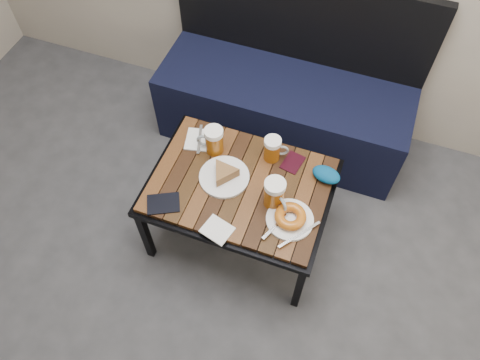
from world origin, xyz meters
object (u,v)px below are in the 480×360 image
(plate_bagel, at_px, (290,218))
(knit_pouch, at_px, (326,175))
(plate_pie, at_px, (224,175))
(passport_navy, at_px, (163,203))
(bench, at_px, (284,103))
(beer_mug_right, at_px, (275,194))
(cafe_table, at_px, (240,189))
(beer_mug_left, at_px, (214,140))
(passport_burgundy, at_px, (293,163))
(beer_mug_centre, at_px, (273,149))

(plate_bagel, distance_m, knit_pouch, 0.29)
(plate_pie, distance_m, passport_navy, 0.30)
(bench, xyz_separation_m, beer_mug_right, (0.17, -0.78, 0.28))
(passport_navy, bearing_deg, cafe_table, 101.01)
(beer_mug_right, height_order, plate_pie, beer_mug_right)
(bench, bearing_deg, cafe_table, -90.26)
(knit_pouch, bearing_deg, passport_navy, -149.34)
(beer_mug_left, bearing_deg, passport_navy, 64.46)
(beer_mug_left, bearing_deg, cafe_table, 132.51)
(cafe_table, bearing_deg, beer_mug_left, 142.49)
(bench, distance_m, plate_pie, 0.77)
(beer_mug_right, bearing_deg, cafe_table, -156.77)
(beer_mug_left, height_order, knit_pouch, beer_mug_left)
(beer_mug_right, relative_size, knit_pouch, 1.14)
(passport_navy, bearing_deg, plate_pie, 110.77)
(beer_mug_left, relative_size, passport_burgundy, 1.24)
(bench, relative_size, beer_mug_centre, 10.83)
(beer_mug_left, bearing_deg, knit_pouch, 172.30)
(cafe_table, bearing_deg, passport_navy, -142.25)
(cafe_table, height_order, passport_navy, passport_navy)
(beer_mug_centre, bearing_deg, passport_navy, -152.79)
(beer_mug_centre, xyz_separation_m, knit_pouch, (0.27, -0.03, -0.04))
(bench, distance_m, passport_burgundy, 0.61)
(cafe_table, xyz_separation_m, beer_mug_centre, (0.09, 0.19, 0.11))
(cafe_table, xyz_separation_m, plate_pie, (-0.08, 0.00, 0.07))
(cafe_table, bearing_deg, plate_pie, 177.14)
(beer_mug_right, relative_size, passport_navy, 1.05)
(cafe_table, distance_m, passport_burgundy, 0.28)
(cafe_table, height_order, beer_mug_centre, beer_mug_centre)
(bench, xyz_separation_m, passport_burgundy, (0.19, -0.54, 0.20))
(plate_bagel, bearing_deg, beer_mug_right, 145.86)
(beer_mug_centre, relative_size, plate_pie, 0.56)
(beer_mug_right, bearing_deg, beer_mug_left, -169.78)
(passport_burgundy, bearing_deg, beer_mug_left, -161.07)
(beer_mug_left, bearing_deg, beer_mug_right, 142.71)
(cafe_table, bearing_deg, plate_bagel, -21.86)
(beer_mug_right, distance_m, passport_burgundy, 0.25)
(knit_pouch, bearing_deg, bench, 122.03)
(beer_mug_centre, height_order, plate_bagel, beer_mug_centre)
(passport_burgundy, bearing_deg, passport_navy, -128.27)
(beer_mug_centre, bearing_deg, plate_pie, -152.60)
(plate_bagel, height_order, passport_burgundy, plate_bagel)
(bench, height_order, beer_mug_right, bench)
(plate_bagel, relative_size, passport_navy, 1.77)
(beer_mug_left, height_order, beer_mug_centre, beer_mug_left)
(bench, distance_m, passport_navy, 1.01)
(bench, relative_size, passport_navy, 9.77)
(beer_mug_right, xyz_separation_m, plate_bagel, (0.09, -0.06, -0.05))
(cafe_table, distance_m, beer_mug_centre, 0.24)
(passport_navy, relative_size, passport_burgundy, 1.24)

